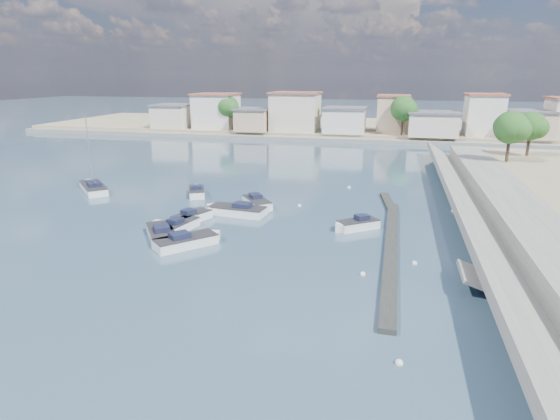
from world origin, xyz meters
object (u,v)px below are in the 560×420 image
Objects in this scene: motorboat_c at (235,211)px; motorboat_e at (180,226)px; motorboat_d at (356,225)px; motorboat_f at (197,192)px; sailboat at (93,188)px; motorboat_b at (194,217)px; motorboat_h at (189,241)px; motorboat_a at (161,233)px; motorboat_g at (258,204)px.

motorboat_e is at bearing -118.45° from motorboat_c.
motorboat_c is at bearing 171.42° from motorboat_d.
motorboat_f is 0.51× the size of sailboat.
motorboat_b is 0.50× the size of sailboat.
sailboat is at bearing 153.82° from motorboat_b.
motorboat_c is 9.36m from motorboat_f.
motorboat_f is at bearing 111.39° from motorboat_h.
motorboat_a and motorboat_c have the same top height.
motorboat_b and motorboat_c have the same top height.
sailboat is at bearing 142.58° from motorboat_h.
motorboat_c is at bearing -42.94° from motorboat_f.
motorboat_b is at bearing -26.18° from sailboat.
motorboat_c is 1.25× the size of motorboat_h.
motorboat_d is at bearing 14.51° from motorboat_e.
motorboat_h is (-2.20, -12.46, -0.00)m from motorboat_g.
motorboat_d is 0.44× the size of sailboat.
motorboat_e is at bearing -90.71° from motorboat_b.
motorboat_d is at bearing 20.95° from motorboat_a.
motorboat_a is 14.67m from motorboat_f.
motorboat_e is 19.88m from sailboat.
motorboat_b is at bearing -68.12° from motorboat_f.
motorboat_d is at bearing -8.58° from motorboat_c.
motorboat_b and motorboat_g have the same top height.
motorboat_g is (4.64, 8.92, 0.00)m from motorboat_e.
motorboat_f and motorboat_g have the same top height.
motorboat_a is 1.10× the size of motorboat_g.
motorboat_e and motorboat_f have the same top height.
motorboat_f is at bearing 156.65° from motorboat_d.
motorboat_h is 0.57× the size of sailboat.
motorboat_f is 8.96m from motorboat_g.
motorboat_g is at bearing -5.60° from sailboat.
motorboat_f is (-3.71, 12.18, -0.00)m from motorboat_e.
motorboat_b is (0.79, 5.04, -0.00)m from motorboat_a.
motorboat_e is 10.06m from motorboat_g.
sailboat reaches higher than motorboat_f.
motorboat_c is at bearing -115.58° from motorboat_g.
motorboat_e is (-3.14, -5.80, -0.00)m from motorboat_c.
motorboat_h is (2.44, -3.54, 0.00)m from motorboat_e.
motorboat_f is (-6.85, 6.38, -0.00)m from motorboat_c.
motorboat_b is 7.62m from motorboat_g.
sailboat is (-16.59, 8.16, 0.03)m from motorboat_b.
motorboat_d is 32.63m from sailboat.
motorboat_h is (-0.70, -9.33, -0.00)m from motorboat_c.
motorboat_e is (0.76, 2.19, -0.00)m from motorboat_a.
motorboat_g is 0.94× the size of motorboat_h.
sailboat is (-15.80, 13.19, 0.03)m from motorboat_a.
motorboat_f is 0.95× the size of motorboat_g.
motorboat_f is 16.87m from motorboat_h.
motorboat_h is at bearing -99.99° from motorboat_g.
sailboat reaches higher than motorboat_h.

